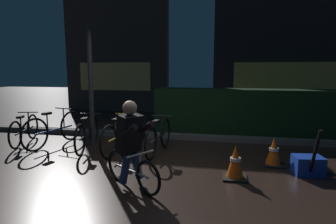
{
  "coord_description": "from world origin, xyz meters",
  "views": [
    {
      "loc": [
        1.19,
        -4.32,
        1.66
      ],
      "look_at": [
        0.2,
        0.6,
        0.9
      ],
      "focal_mm": 29.75,
      "sensor_mm": 36.0,
      "label": 1
    }
  ],
  "objects_px": {
    "traffic_cone_near": "(235,162)",
    "parked_bike_leftmost": "(24,130)",
    "traffic_cone_far": "(274,152)",
    "closed_umbrella": "(315,154)",
    "parked_bike_center_right": "(120,135)",
    "cyclist": "(132,144)",
    "parked_bike_right_mid": "(159,137)",
    "parked_bike_left_mid": "(54,129)",
    "blue_crate": "(308,165)",
    "street_post": "(91,86)",
    "parked_bike_center_left": "(87,134)"
  },
  "relations": [
    {
      "from": "traffic_cone_near",
      "to": "parked_bike_leftmost",
      "type": "bearing_deg",
      "value": 165.65
    },
    {
      "from": "traffic_cone_far",
      "to": "closed_umbrella",
      "type": "height_order",
      "value": "closed_umbrella"
    },
    {
      "from": "parked_bike_center_right",
      "to": "traffic_cone_far",
      "type": "height_order",
      "value": "parked_bike_center_right"
    },
    {
      "from": "traffic_cone_near",
      "to": "cyclist",
      "type": "relative_size",
      "value": 0.43
    },
    {
      "from": "parked_bike_center_right",
      "to": "traffic_cone_near",
      "type": "distance_m",
      "value": 2.47
    },
    {
      "from": "parked_bike_leftmost",
      "to": "parked_bike_right_mid",
      "type": "xyz_separation_m",
      "value": [
        3.14,
        -0.09,
        0.01
      ]
    },
    {
      "from": "parked_bike_leftmost",
      "to": "parked_bike_left_mid",
      "type": "distance_m",
      "value": 0.75
    },
    {
      "from": "traffic_cone_near",
      "to": "blue_crate",
      "type": "height_order",
      "value": "traffic_cone_near"
    },
    {
      "from": "street_post",
      "to": "parked_bike_center_right",
      "type": "bearing_deg",
      "value": -20.83
    },
    {
      "from": "parked_bike_center_right",
      "to": "traffic_cone_far",
      "type": "distance_m",
      "value": 2.95
    },
    {
      "from": "street_post",
      "to": "traffic_cone_near",
      "type": "bearing_deg",
      "value": -23.41
    },
    {
      "from": "parked_bike_center_left",
      "to": "cyclist",
      "type": "bearing_deg",
      "value": -147.14
    },
    {
      "from": "parked_bike_right_mid",
      "to": "traffic_cone_far",
      "type": "distance_m",
      "value": 2.17
    },
    {
      "from": "traffic_cone_near",
      "to": "traffic_cone_far",
      "type": "xyz_separation_m",
      "value": [
        0.68,
        0.75,
        -0.01
      ]
    },
    {
      "from": "parked_bike_center_right",
      "to": "parked_bike_right_mid",
      "type": "bearing_deg",
      "value": -79.51
    },
    {
      "from": "parked_bike_left_mid",
      "to": "closed_umbrella",
      "type": "distance_m",
      "value": 5.11
    },
    {
      "from": "cyclist",
      "to": "parked_bike_right_mid",
      "type": "bearing_deg",
      "value": 124.48
    },
    {
      "from": "parked_bike_right_mid",
      "to": "parked_bike_leftmost",
      "type": "bearing_deg",
      "value": 93.28
    },
    {
      "from": "traffic_cone_far",
      "to": "parked_bike_right_mid",
      "type": "bearing_deg",
      "value": 171.04
    },
    {
      "from": "parked_bike_leftmost",
      "to": "blue_crate",
      "type": "height_order",
      "value": "parked_bike_leftmost"
    },
    {
      "from": "parked_bike_left_mid",
      "to": "traffic_cone_far",
      "type": "bearing_deg",
      "value": -82.98
    },
    {
      "from": "traffic_cone_near",
      "to": "blue_crate",
      "type": "relative_size",
      "value": 1.21
    },
    {
      "from": "parked_bike_center_right",
      "to": "parked_bike_right_mid",
      "type": "xyz_separation_m",
      "value": [
        0.79,
        0.07,
        -0.01
      ]
    },
    {
      "from": "street_post",
      "to": "parked_bike_center_right",
      "type": "xyz_separation_m",
      "value": [
        0.75,
        -0.29,
        -0.98
      ]
    },
    {
      "from": "parked_bike_left_mid",
      "to": "parked_bike_center_left",
      "type": "height_order",
      "value": "parked_bike_left_mid"
    },
    {
      "from": "blue_crate",
      "to": "traffic_cone_near",
      "type": "bearing_deg",
      "value": -160.81
    },
    {
      "from": "parked_bike_center_left",
      "to": "parked_bike_right_mid",
      "type": "bearing_deg",
      "value": -98.89
    },
    {
      "from": "street_post",
      "to": "closed_umbrella",
      "type": "bearing_deg",
      "value": -15.46
    },
    {
      "from": "parked_bike_center_left",
      "to": "traffic_cone_far",
      "type": "relative_size",
      "value": 3.1
    },
    {
      "from": "traffic_cone_near",
      "to": "closed_umbrella",
      "type": "relative_size",
      "value": 0.63
    },
    {
      "from": "parked_bike_leftmost",
      "to": "parked_bike_left_mid",
      "type": "height_order",
      "value": "parked_bike_left_mid"
    },
    {
      "from": "parked_bike_center_right",
      "to": "cyclist",
      "type": "xyz_separation_m",
      "value": [
        0.8,
        -1.61,
        0.29
      ]
    },
    {
      "from": "street_post",
      "to": "parked_bike_right_mid",
      "type": "relative_size",
      "value": 1.68
    },
    {
      "from": "blue_crate",
      "to": "parked_bike_leftmost",
      "type": "bearing_deg",
      "value": 172.3
    },
    {
      "from": "parked_bike_leftmost",
      "to": "closed_umbrella",
      "type": "xyz_separation_m",
      "value": [
        5.76,
        -1.03,
        0.09
      ]
    },
    {
      "from": "parked_bike_right_mid",
      "to": "traffic_cone_near",
      "type": "distance_m",
      "value": 1.82
    },
    {
      "from": "parked_bike_left_mid",
      "to": "closed_umbrella",
      "type": "relative_size",
      "value": 2.02
    },
    {
      "from": "street_post",
      "to": "blue_crate",
      "type": "relative_size",
      "value": 6.01
    },
    {
      "from": "traffic_cone_far",
      "to": "cyclist",
      "type": "height_order",
      "value": "cyclist"
    },
    {
      "from": "parked_bike_right_mid",
      "to": "traffic_cone_far",
      "type": "relative_size",
      "value": 3.12
    },
    {
      "from": "parked_bike_right_mid",
      "to": "traffic_cone_far",
      "type": "height_order",
      "value": "parked_bike_right_mid"
    },
    {
      "from": "cyclist",
      "to": "traffic_cone_far",
      "type": "bearing_deg",
      "value": 66.27
    },
    {
      "from": "traffic_cone_near",
      "to": "closed_umbrella",
      "type": "xyz_separation_m",
      "value": [
        1.16,
        0.15,
        0.15
      ]
    },
    {
      "from": "parked_bike_center_left",
      "to": "parked_bike_leftmost",
      "type": "bearing_deg",
      "value": 75.04
    },
    {
      "from": "street_post",
      "to": "parked_bike_right_mid",
      "type": "distance_m",
      "value": 1.84
    },
    {
      "from": "traffic_cone_near",
      "to": "cyclist",
      "type": "xyz_separation_m",
      "value": [
        -1.45,
        -0.6,
        0.37
      ]
    },
    {
      "from": "street_post",
      "to": "traffic_cone_far",
      "type": "relative_size",
      "value": 5.24
    },
    {
      "from": "traffic_cone_near",
      "to": "blue_crate",
      "type": "distance_m",
      "value": 1.22
    },
    {
      "from": "traffic_cone_far",
      "to": "parked_bike_leftmost",
      "type": "bearing_deg",
      "value": 175.34
    },
    {
      "from": "parked_bike_right_mid",
      "to": "parked_bike_center_left",
      "type": "bearing_deg",
      "value": 96.4
    }
  ]
}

